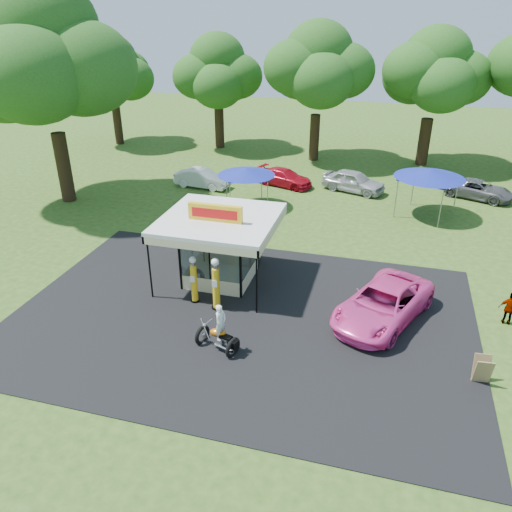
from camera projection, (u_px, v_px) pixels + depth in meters
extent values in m
plane|color=#2B4C17|center=(228.00, 343.00, 20.41)|extent=(120.00, 120.00, 0.00)
cube|color=black|center=(242.00, 316.00, 22.12)|extent=(20.00, 14.00, 0.04)
cube|color=white|center=(221.00, 278.00, 25.18)|extent=(3.00, 3.00, 0.06)
cube|color=white|center=(219.00, 219.00, 23.72)|extent=(5.40, 5.40, 0.18)
cube|color=gold|center=(215.00, 213.00, 23.07)|extent=(2.60, 0.25, 0.80)
cube|color=red|center=(214.00, 214.00, 22.96)|extent=(2.21, 0.02, 0.45)
cylinder|color=black|center=(150.00, 267.00, 22.89)|extent=(0.08, 0.08, 3.20)
cylinder|color=black|center=(257.00, 282.00, 21.67)|extent=(0.08, 0.08, 3.20)
cylinder|color=black|center=(195.00, 301.00, 23.25)|extent=(0.44, 0.44, 0.10)
cylinder|color=gold|center=(194.00, 283.00, 22.83)|extent=(0.30, 0.30, 1.79)
cylinder|color=silver|center=(193.00, 264.00, 22.38)|extent=(0.20, 0.20, 0.20)
sphere|color=white|center=(193.00, 260.00, 22.29)|extent=(0.32, 0.32, 0.32)
cube|color=white|center=(192.00, 279.00, 22.54)|extent=(0.22, 0.02, 0.30)
cylinder|color=black|center=(217.00, 308.00, 22.70)|extent=(0.48, 0.48, 0.11)
cylinder|color=gold|center=(216.00, 288.00, 22.24)|extent=(0.33, 0.33, 1.95)
cylinder|color=silver|center=(215.00, 267.00, 21.75)|extent=(0.22, 0.22, 0.22)
sphere|color=white|center=(215.00, 262.00, 21.66)|extent=(0.35, 0.35, 0.35)
cube|color=white|center=(214.00, 284.00, 21.93)|extent=(0.24, 0.02, 0.33)
torus|color=black|center=(202.00, 335.00, 20.31)|extent=(0.43, 0.87, 0.86)
torus|color=black|center=(233.00, 348.00, 19.55)|extent=(0.43, 0.87, 0.86)
cube|color=silver|center=(218.00, 338.00, 19.83)|extent=(0.63, 0.45, 0.31)
ellipsoid|color=#C7610E|center=(218.00, 332.00, 19.70)|extent=(0.66, 0.37, 0.31)
cube|color=black|center=(225.00, 337.00, 19.55)|extent=(0.62, 0.43, 0.10)
cube|color=black|center=(233.00, 344.00, 19.44)|extent=(0.45, 0.44, 0.29)
cylinder|color=silver|center=(205.00, 329.00, 20.07)|extent=(0.45, 0.20, 0.92)
cylinder|color=silver|center=(207.00, 322.00, 19.83)|extent=(0.24, 0.60, 0.05)
sphere|color=silver|center=(204.00, 325.00, 20.01)|extent=(0.16, 0.16, 0.16)
imported|color=white|center=(221.00, 322.00, 19.39)|extent=(0.53, 0.65, 1.54)
torus|color=black|center=(198.00, 277.00, 24.65)|extent=(0.76, 0.45, 0.74)
torus|color=black|center=(197.00, 275.00, 24.80)|extent=(0.75, 0.43, 0.74)
cube|color=#593819|center=(483.00, 372.00, 17.94)|extent=(0.63, 0.32, 1.09)
cube|color=#593819|center=(482.00, 368.00, 18.16)|extent=(0.63, 0.32, 1.09)
imported|color=gold|center=(234.00, 252.00, 26.87)|extent=(2.82, 1.13, 0.96)
imported|color=#F743A4|center=(383.00, 304.00, 21.60)|extent=(4.76, 6.38, 1.61)
imported|color=gray|center=(510.00, 309.00, 21.32)|extent=(0.92, 0.45, 1.53)
imported|color=silver|center=(202.00, 178.00, 37.65)|extent=(4.35, 1.96, 1.39)
imported|color=#B80E1F|center=(285.00, 177.00, 38.03)|extent=(4.77, 3.11, 1.29)
imported|color=#A3A4A7|center=(354.00, 181.00, 36.77)|extent=(4.97, 3.25, 1.57)
imported|color=#575759|center=(479.00, 190.00, 35.51)|extent=(5.13, 3.73, 1.30)
cylinder|color=gray|center=(235.00, 184.00, 35.21)|extent=(0.05, 0.05, 2.14)
cylinder|color=gray|center=(269.00, 187.00, 34.62)|extent=(0.05, 0.05, 2.14)
cylinder|color=gray|center=(223.00, 196.00, 33.08)|extent=(0.05, 0.05, 2.14)
cylinder|color=gray|center=(259.00, 199.00, 32.48)|extent=(0.05, 0.05, 2.14)
cube|color=navy|center=(246.00, 176.00, 33.34)|extent=(2.68, 2.68, 0.11)
cone|color=navy|center=(246.00, 172.00, 33.22)|extent=(3.86, 3.86, 0.45)
cylinder|color=gray|center=(403.00, 189.00, 33.89)|extent=(0.06, 0.06, 2.47)
cylinder|color=gray|center=(448.00, 192.00, 33.20)|extent=(0.06, 0.06, 2.47)
cylinder|color=gray|center=(403.00, 203.00, 31.40)|extent=(0.06, 0.06, 2.47)
cylinder|color=gray|center=(451.00, 208.00, 30.71)|extent=(0.06, 0.06, 2.47)
cube|color=navy|center=(429.00, 178.00, 31.72)|extent=(3.09, 3.09, 0.12)
cone|color=navy|center=(430.00, 173.00, 31.57)|extent=(4.45, 4.45, 0.52)
cylinder|color=black|center=(118.00, 126.00, 49.25)|extent=(0.80, 0.80, 3.56)
ellipsoid|color=#1C4C15|center=(112.00, 77.00, 47.19)|extent=(8.41, 8.41, 7.20)
cylinder|color=black|center=(219.00, 128.00, 47.95)|extent=(0.87, 0.87, 3.67)
ellipsoid|color=#1C4C15|center=(218.00, 77.00, 45.85)|extent=(8.53, 8.53, 7.31)
cylinder|color=black|center=(314.00, 137.00, 43.91)|extent=(0.85, 0.85, 3.98)
ellipsoid|color=#1C4C15|center=(318.00, 75.00, 41.59)|extent=(9.55, 9.55, 8.19)
cylinder|color=black|center=(424.00, 142.00, 42.62)|extent=(0.98, 0.98, 3.92)
ellipsoid|color=#1C4C15|center=(433.00, 80.00, 40.37)|extent=(9.15, 9.15, 7.85)
cylinder|color=black|center=(64.00, 167.00, 34.38)|extent=(0.95, 0.95, 4.77)
ellipsoid|color=#1C4C15|center=(46.00, 68.00, 31.48)|extent=(12.23, 12.23, 10.48)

